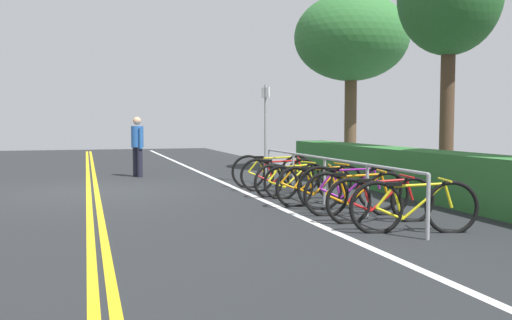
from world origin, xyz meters
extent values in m
cube|color=#232628|center=(0.00, 0.00, -0.03)|extent=(37.14, 12.39, 0.05)
cube|color=gold|center=(0.00, -0.08, 0.00)|extent=(33.43, 0.10, 0.00)
cube|color=gold|center=(0.00, 0.08, 0.00)|extent=(33.43, 0.10, 0.00)
cube|color=white|center=(0.00, 3.01, 0.00)|extent=(33.43, 0.12, 0.00)
cylinder|color=#9EA0A5|center=(-0.07, 3.90, 0.41)|extent=(0.05, 0.05, 0.81)
cylinder|color=#9EA0A5|center=(1.51, 3.90, 0.41)|extent=(0.05, 0.05, 0.81)
cylinder|color=#9EA0A5|center=(3.09, 3.90, 0.41)|extent=(0.05, 0.05, 0.81)
cylinder|color=#9EA0A5|center=(4.67, 3.90, 0.41)|extent=(0.05, 0.05, 0.81)
cylinder|color=#9EA0A5|center=(6.25, 3.90, 0.41)|extent=(0.05, 0.05, 0.81)
cylinder|color=#9EA0A5|center=(3.09, 3.90, 0.81)|extent=(6.31, 0.04, 0.04)
torus|color=black|center=(0.62, 4.34, 0.35)|extent=(0.28, 0.73, 0.75)
torus|color=black|center=(0.29, 3.31, 0.35)|extent=(0.28, 0.73, 0.75)
cylinder|color=yellow|center=(0.49, 3.95, 0.44)|extent=(0.22, 0.60, 0.52)
cylinder|color=yellow|center=(0.47, 3.88, 0.66)|extent=(0.26, 0.71, 0.07)
cylinder|color=yellow|center=(0.38, 3.60, 0.42)|extent=(0.09, 0.18, 0.46)
cylinder|color=yellow|center=(0.35, 3.49, 0.27)|extent=(0.15, 0.38, 0.19)
cylinder|color=yellow|center=(0.32, 3.42, 0.50)|extent=(0.12, 0.26, 0.32)
cylinder|color=yellow|center=(0.60, 4.28, 0.51)|extent=(0.08, 0.15, 0.34)
cube|color=black|center=(0.36, 3.53, 0.67)|extent=(0.14, 0.21, 0.05)
cylinder|color=yellow|center=(0.59, 4.23, 0.73)|extent=(0.45, 0.17, 0.03)
torus|color=black|center=(1.22, 4.23, 0.33)|extent=(0.25, 0.71, 0.72)
torus|color=black|center=(0.97, 3.30, 0.33)|extent=(0.25, 0.71, 0.72)
cylinder|color=red|center=(1.13, 3.88, 0.41)|extent=(0.18, 0.54, 0.49)
cylinder|color=red|center=(1.11, 3.82, 0.63)|extent=(0.21, 0.64, 0.07)
cylinder|color=red|center=(1.04, 3.57, 0.40)|extent=(0.08, 0.16, 0.44)
cylinder|color=red|center=(1.01, 3.46, 0.26)|extent=(0.13, 0.35, 0.18)
cylinder|color=red|center=(0.99, 3.40, 0.47)|extent=(0.10, 0.24, 0.30)
cylinder|color=red|center=(1.21, 4.18, 0.49)|extent=(0.07, 0.14, 0.33)
cube|color=black|center=(1.02, 3.51, 0.64)|extent=(0.13, 0.21, 0.05)
cylinder|color=red|center=(1.20, 4.14, 0.70)|extent=(0.45, 0.15, 0.03)
torus|color=black|center=(1.64, 4.26, 0.30)|extent=(0.22, 0.65, 0.66)
torus|color=black|center=(1.91, 3.25, 0.30)|extent=(0.22, 0.65, 0.66)
cylinder|color=yellow|center=(1.74, 3.88, 0.38)|extent=(0.19, 0.59, 0.45)
cylinder|color=yellow|center=(1.76, 3.81, 0.58)|extent=(0.22, 0.70, 0.07)
cylinder|color=yellow|center=(1.83, 3.54, 0.36)|extent=(0.08, 0.17, 0.41)
cylinder|color=yellow|center=(1.86, 3.42, 0.23)|extent=(0.13, 0.38, 0.17)
cylinder|color=yellow|center=(1.88, 3.36, 0.43)|extent=(0.10, 0.26, 0.28)
cylinder|color=yellow|center=(1.66, 4.21, 0.45)|extent=(0.07, 0.14, 0.30)
cube|color=black|center=(1.85, 3.47, 0.59)|extent=(0.13, 0.21, 0.05)
cylinder|color=yellow|center=(1.67, 4.16, 0.64)|extent=(0.45, 0.15, 0.03)
torus|color=black|center=(2.54, 4.35, 0.30)|extent=(0.26, 0.65, 0.66)
torus|color=black|center=(2.22, 3.39, 0.30)|extent=(0.26, 0.65, 0.66)
cylinder|color=orange|center=(2.42, 3.99, 0.38)|extent=(0.22, 0.56, 0.45)
cylinder|color=orange|center=(2.40, 3.93, 0.58)|extent=(0.25, 0.66, 0.07)
cylinder|color=orange|center=(2.31, 3.66, 0.36)|extent=(0.09, 0.17, 0.41)
cylinder|color=orange|center=(2.28, 3.56, 0.24)|extent=(0.15, 0.36, 0.17)
cylinder|color=orange|center=(2.26, 3.49, 0.43)|extent=(0.11, 0.25, 0.28)
cylinder|color=orange|center=(2.53, 4.30, 0.45)|extent=(0.08, 0.14, 0.30)
cube|color=black|center=(2.29, 3.60, 0.59)|extent=(0.14, 0.22, 0.05)
cylinder|color=orange|center=(2.51, 4.25, 0.64)|extent=(0.45, 0.17, 0.03)
torus|color=black|center=(3.11, 4.31, 0.34)|extent=(0.14, 0.73, 0.73)
torus|color=black|center=(3.23, 3.29, 0.34)|extent=(0.14, 0.73, 0.73)
cylinder|color=orange|center=(3.15, 3.93, 0.42)|extent=(0.10, 0.59, 0.50)
cylinder|color=orange|center=(3.16, 3.86, 0.64)|extent=(0.12, 0.70, 0.07)
cylinder|color=orange|center=(3.20, 3.58, 0.40)|extent=(0.06, 0.17, 0.45)
cylinder|color=orange|center=(3.21, 3.47, 0.26)|extent=(0.08, 0.38, 0.18)
cylinder|color=orange|center=(3.22, 3.40, 0.48)|extent=(0.07, 0.26, 0.31)
cylinder|color=orange|center=(3.12, 4.26, 0.50)|extent=(0.05, 0.14, 0.33)
cube|color=black|center=(3.20, 3.51, 0.65)|extent=(0.10, 0.21, 0.05)
cylinder|color=orange|center=(3.12, 4.21, 0.71)|extent=(0.46, 0.08, 0.03)
torus|color=black|center=(3.94, 4.51, 0.35)|extent=(0.29, 0.74, 0.76)
torus|color=black|center=(3.63, 3.58, 0.35)|extent=(0.29, 0.74, 0.76)
cylinder|color=purple|center=(3.83, 4.16, 0.44)|extent=(0.21, 0.55, 0.52)
cylinder|color=purple|center=(3.81, 4.10, 0.67)|extent=(0.25, 0.65, 0.07)
cylinder|color=purple|center=(3.72, 3.85, 0.42)|extent=(0.09, 0.17, 0.47)
cylinder|color=purple|center=(3.69, 3.74, 0.27)|extent=(0.15, 0.35, 0.19)
cylinder|color=purple|center=(3.67, 3.68, 0.50)|extent=(0.11, 0.24, 0.32)
cylinder|color=purple|center=(3.93, 4.46, 0.52)|extent=(0.08, 0.14, 0.34)
cube|color=black|center=(3.70, 3.78, 0.68)|extent=(0.14, 0.22, 0.05)
cylinder|color=purple|center=(3.91, 4.42, 0.73)|extent=(0.45, 0.17, 0.03)
torus|color=black|center=(4.45, 4.36, 0.33)|extent=(0.21, 0.71, 0.71)
torus|color=black|center=(4.25, 3.42, 0.33)|extent=(0.21, 0.71, 0.71)
cylinder|color=orange|center=(4.38, 4.01, 0.41)|extent=(0.15, 0.55, 0.49)
cylinder|color=orange|center=(4.36, 3.95, 0.62)|extent=(0.17, 0.65, 0.07)
cylinder|color=orange|center=(4.31, 3.69, 0.39)|extent=(0.07, 0.16, 0.44)
cylinder|color=orange|center=(4.28, 3.58, 0.25)|extent=(0.11, 0.35, 0.18)
cylinder|color=orange|center=(4.27, 3.52, 0.47)|extent=(0.09, 0.24, 0.30)
cylinder|color=orange|center=(4.44, 4.31, 0.49)|extent=(0.06, 0.14, 0.32)
cube|color=black|center=(4.29, 3.63, 0.64)|extent=(0.12, 0.21, 0.05)
cylinder|color=orange|center=(4.43, 4.27, 0.69)|extent=(0.46, 0.12, 0.03)
torus|color=black|center=(5.07, 4.42, 0.32)|extent=(0.14, 0.69, 0.69)
torus|color=black|center=(4.96, 3.46, 0.32)|extent=(0.14, 0.69, 0.69)
cylinder|color=red|center=(5.03, 4.06, 0.40)|extent=(0.10, 0.56, 0.47)
cylinder|color=red|center=(5.02, 4.00, 0.60)|extent=(0.11, 0.66, 0.07)
cylinder|color=red|center=(4.99, 3.73, 0.38)|extent=(0.05, 0.16, 0.42)
cylinder|color=red|center=(4.98, 3.62, 0.24)|extent=(0.08, 0.36, 0.18)
cylinder|color=red|center=(4.97, 3.56, 0.45)|extent=(0.06, 0.25, 0.29)
cylinder|color=red|center=(5.06, 4.37, 0.47)|extent=(0.05, 0.14, 0.31)
cube|color=black|center=(4.98, 3.67, 0.61)|extent=(0.10, 0.21, 0.05)
cylinder|color=red|center=(5.06, 4.33, 0.67)|extent=(0.46, 0.08, 0.03)
torus|color=black|center=(5.95, 4.46, 0.33)|extent=(0.24, 0.71, 0.72)
torus|color=black|center=(5.69, 3.50, 0.33)|extent=(0.24, 0.71, 0.72)
cylinder|color=yellow|center=(5.85, 4.10, 0.41)|extent=(0.18, 0.56, 0.49)
cylinder|color=yellow|center=(5.83, 4.03, 0.63)|extent=(0.21, 0.66, 0.07)
cylinder|color=yellow|center=(5.76, 3.77, 0.40)|extent=(0.08, 0.17, 0.44)
cylinder|color=yellow|center=(5.73, 3.66, 0.26)|extent=(0.13, 0.36, 0.18)
cylinder|color=yellow|center=(5.72, 3.60, 0.47)|extent=(0.10, 0.25, 0.30)
cylinder|color=yellow|center=(5.93, 4.41, 0.49)|extent=(0.07, 0.14, 0.33)
cube|color=black|center=(5.75, 3.71, 0.64)|extent=(0.13, 0.21, 0.05)
cylinder|color=yellow|center=(5.92, 4.36, 0.70)|extent=(0.45, 0.15, 0.03)
cylinder|color=#1E1E2D|center=(-3.07, 1.14, 0.39)|extent=(0.14, 0.14, 0.78)
cylinder|color=#1E1E2D|center=(-2.83, 1.23, 0.39)|extent=(0.14, 0.14, 0.78)
cylinder|color=#2659A5|center=(-2.95, 1.18, 1.06)|extent=(0.32, 0.32, 0.56)
sphere|color=tan|center=(-2.95, 1.18, 1.48)|extent=(0.21, 0.21, 0.21)
cylinder|color=#2659A5|center=(-3.14, 1.11, 1.02)|extent=(0.09, 0.09, 0.55)
cylinder|color=#2659A5|center=(-2.76, 1.26, 1.02)|extent=(0.09, 0.09, 0.55)
cylinder|color=gray|center=(-0.48, 3.94, 1.16)|extent=(0.06, 0.06, 2.32)
cube|color=white|center=(-0.48, 3.94, 2.14)|extent=(0.36, 0.09, 0.24)
cube|color=#2D6B30|center=(4.59, 6.12, 0.45)|extent=(15.31, 0.86, 0.90)
cylinder|color=brown|center=(-2.85, 7.31, 1.38)|extent=(0.35, 0.35, 2.76)
ellipsoid|color=#2D6B30|center=(-2.85, 7.31, 3.90)|extent=(3.31, 3.31, 2.52)
cylinder|color=#473323|center=(1.42, 7.55, 1.52)|extent=(0.31, 0.31, 3.04)
camera|label=1|loc=(12.25, -0.11, 1.45)|focal=39.80mm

